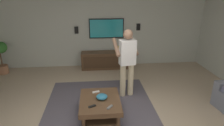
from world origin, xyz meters
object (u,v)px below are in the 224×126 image
at_px(vase_round, 120,49).
at_px(wall_speaker_left, 138,27).
at_px(remote_white, 96,92).
at_px(tv, 107,28).
at_px(bowl, 102,97).
at_px(media_console, 107,60).
at_px(remote_black, 92,106).
at_px(wall_speaker_right, 76,30).
at_px(person_standing, 127,59).
at_px(coffee_table, 100,104).
at_px(remote_grey, 110,107).

xyz_separation_m(vase_round, wall_speaker_left, (0.26, -0.63, 0.65)).
bearing_deg(remote_white, tv, -116.15).
bearing_deg(tv, bowl, -5.92).
height_order(media_console, vase_round, vase_round).
relative_size(media_console, wall_speaker_left, 7.73).
xyz_separation_m(remote_black, wall_speaker_left, (3.23, -1.56, 0.90)).
xyz_separation_m(tv, wall_speaker_right, (0.01, 0.98, -0.04)).
bearing_deg(remote_white, bowl, 94.98).
bearing_deg(wall_speaker_right, person_standing, -148.56).
relative_size(media_console, bowl, 7.63).
height_order(tv, vase_round, tv).
relative_size(coffee_table, tv, 0.88).
height_order(media_console, tv, tv).
bearing_deg(wall_speaker_left, vase_round, 112.20).
xyz_separation_m(bowl, remote_black, (-0.27, 0.20, -0.04)).
bearing_deg(coffee_table, remote_white, 14.03).
xyz_separation_m(tv, remote_white, (-2.67, 0.42, -0.87)).
distance_m(bowl, remote_black, 0.34).
xyz_separation_m(person_standing, vase_round, (1.88, -0.10, -0.27)).
bearing_deg(wall_speaker_left, tv, 90.71).
height_order(tv, wall_speaker_left, tv).
bearing_deg(wall_speaker_right, tv, -90.77).
bearing_deg(remote_white, remote_grey, 94.60).
relative_size(tv, vase_round, 5.15).
relative_size(wall_speaker_left, wall_speaker_right, 1.00).
height_order(person_standing, remote_black, person_standing).
xyz_separation_m(tv, wall_speaker_left, (0.01, -1.06, 0.03)).
distance_m(tv, vase_round, 0.79).
bearing_deg(vase_round, bowl, 164.84).
bearing_deg(vase_round, tv, 60.10).
relative_size(coffee_table, wall_speaker_right, 4.55).
xyz_separation_m(remote_white, remote_black, (-0.55, 0.08, 0.00)).
bearing_deg(bowl, tv, -5.92).
relative_size(person_standing, remote_black, 10.93).
distance_m(media_console, vase_round, 0.57).
bearing_deg(bowl, wall_speaker_left, -24.76).
height_order(remote_black, vase_round, vase_round).
bearing_deg(media_console, tv, -180.00).
relative_size(remote_grey, wall_speaker_right, 0.68).
relative_size(person_standing, wall_speaker_left, 7.45).
relative_size(remote_white, remote_grey, 1.00).
bearing_deg(remote_grey, coffee_table, 66.56).
xyz_separation_m(vase_round, wall_speaker_right, (0.26, 1.40, 0.59)).
relative_size(remote_white, remote_black, 1.00).
relative_size(bowl, wall_speaker_right, 1.01).
bearing_deg(remote_black, media_console, -126.20).
bearing_deg(remote_grey, media_console, 34.69).
height_order(tv, wall_speaker_right, tv).
relative_size(coffee_table, remote_grey, 6.67).
bearing_deg(wall_speaker_left, coffee_table, 154.78).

